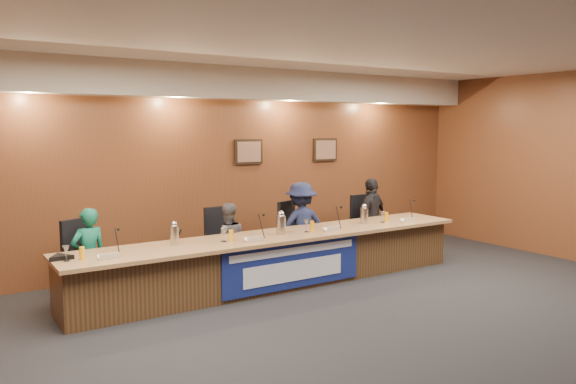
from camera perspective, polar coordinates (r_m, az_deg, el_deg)
name	(u,v)px	position (r m, az deg, el deg)	size (l,w,h in m)	color
floor	(395,337)	(6.39, 10.83, -14.23)	(10.00, 10.00, 0.00)	black
ceiling	(402,34)	(6.05, 11.51, 15.42)	(10.00, 8.00, 0.04)	silver
wall_back	(226,167)	(9.30, -6.27, 2.49)	(10.00, 0.04, 3.20)	brown
soffit	(233,83)	(9.08, -5.66, 10.93)	(10.00, 0.50, 0.50)	beige
dais_body	(278,261)	(8.10, -1.02, -7.03)	(6.00, 0.80, 0.70)	#48301A
dais_top	(280,236)	(7.98, -0.83, -4.48)	(6.10, 0.95, 0.05)	#996D43
banner	(294,265)	(7.76, 0.62, -7.42)	(2.20, 0.02, 0.65)	navy
banner_text_upper	(295,251)	(7.70, 0.67, -6.00)	(2.00, 0.01, 0.10)	silver
banner_text_lower	(295,271)	(7.77, 0.67, -8.01)	(1.60, 0.01, 0.28)	silver
wall_photo_left	(249,152)	(9.44, -4.03, 4.10)	(0.52, 0.04, 0.42)	black
wall_photo_right	(325,150)	(10.31, 3.79, 4.31)	(0.52, 0.04, 0.42)	black
panelist_a	(89,256)	(7.61, -19.57, -6.19)	(0.46, 0.30, 1.25)	#0E5643
panelist_b	(228,243)	(8.28, -6.15, -5.13)	(0.57, 0.44, 1.16)	#4E4D52
panelist_c	(301,226)	(8.91, 1.34, -3.48)	(0.90, 0.52, 1.40)	#141A3A
panelist_d	(372,218)	(9.81, 8.51, -2.64)	(0.82, 0.34, 1.39)	black
office_chair_a	(87,266)	(7.74, -19.71, -7.09)	(0.48, 0.48, 0.08)	black
office_chair_b	(225,248)	(8.39, -6.46, -5.69)	(0.48, 0.48, 0.08)	black
office_chair_c	(298,239)	(9.03, 0.98, -4.76)	(0.48, 0.48, 0.08)	black
office_chair_d	(368,230)	(9.92, 8.11, -3.80)	(0.48, 0.48, 0.08)	black
nameplate_a	(110,256)	(6.79, -17.67, -6.17)	(0.24, 0.06, 0.09)	white
microphone_a	(117,255)	(6.97, -16.99, -6.12)	(0.07, 0.07, 0.02)	black
juice_glass_a	(82,253)	(6.87, -20.19, -5.86)	(0.06, 0.06, 0.15)	#F9AD11
water_glass_a	(66,253)	(6.85, -21.61, -5.83)	(0.08, 0.08, 0.18)	silver
nameplate_b	(255,238)	(7.47, -3.38, -4.72)	(0.24, 0.06, 0.09)	white
microphone_b	(260,237)	(7.73, -2.86, -4.59)	(0.07, 0.07, 0.02)	black
juice_glass_b	(231,235)	(7.53, -5.80, -4.41)	(0.06, 0.06, 0.15)	#F9AD11
water_glass_b	(224,235)	(7.49, -6.57, -4.37)	(0.08, 0.08, 0.18)	silver
nameplate_c	(333,228)	(8.22, 4.60, -3.68)	(0.24, 0.06, 0.09)	white
microphone_c	(337,228)	(8.46, 4.97, -3.63)	(0.07, 0.07, 0.02)	black
juice_glass_c	(312,226)	(8.19, 2.44, -3.49)	(0.06, 0.06, 0.15)	#F9AD11
water_glass_c	(306,226)	(8.12, 1.89, -3.47)	(0.08, 0.08, 0.18)	silver
nameplate_d	(409,219)	(9.18, 12.21, -2.73)	(0.24, 0.06, 0.09)	white
microphone_d	(409,219)	(9.42, 12.23, -2.71)	(0.07, 0.07, 0.02)	black
juice_glass_d	(386,217)	(9.14, 9.95, -2.53)	(0.06, 0.06, 0.15)	#F9AD11
water_glass_d	(383,217)	(9.04, 9.60, -2.52)	(0.08, 0.08, 0.18)	silver
carafe_left	(174,235)	(7.37, -11.47, -4.35)	(0.12, 0.12, 0.25)	silver
carafe_mid	(281,225)	(7.96, -0.71, -3.37)	(0.13, 0.13, 0.26)	silver
carafe_right	(364,216)	(8.90, 7.74, -2.41)	(0.12, 0.12, 0.25)	silver
speakerphone	(60,257)	(6.99, -22.12, -6.16)	(0.32, 0.32, 0.05)	black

